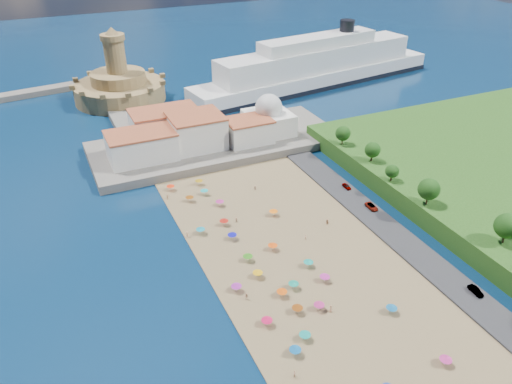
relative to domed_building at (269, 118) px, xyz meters
name	(u,v)px	position (x,y,z in m)	size (l,w,h in m)	color
ground	(283,270)	(-30.00, -71.00, -8.97)	(700.00, 700.00, 0.00)	#071938
terrace	(217,144)	(-20.00, 2.00, -7.47)	(90.00, 36.00, 3.00)	#59544C
jetty	(136,121)	(-42.00, 37.00, -7.77)	(18.00, 70.00, 2.40)	#59544C
waterfront_buildings	(181,133)	(-33.05, 2.64, -1.10)	(57.00, 29.00, 11.00)	silver
domed_building	(269,118)	(0.00, 0.00, 0.00)	(16.00, 16.00, 15.00)	silver
fortress	(119,86)	(-42.00, 67.00, -2.29)	(40.00, 40.00, 32.40)	#A38851
cruise_ship	(316,68)	(49.48, 49.38, -0.38)	(134.47, 38.76, 29.04)	black
beach_parasols	(302,304)	(-32.80, -85.14, -6.83)	(32.17, 118.29, 2.20)	gray
beachgoers	(282,279)	(-32.35, -74.88, -7.84)	(38.50, 100.23, 1.89)	tan
parked_cars	(389,220)	(6.00, -65.28, -7.62)	(2.43, 56.96, 1.35)	gray
hillside_trees	(456,205)	(16.96, -77.13, 1.24)	(11.20, 107.09, 8.04)	#382314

